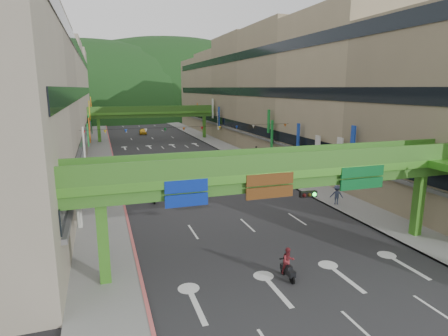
{
  "coord_description": "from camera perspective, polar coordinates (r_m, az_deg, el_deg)",
  "views": [
    {
      "loc": [
        -10.75,
        -14.39,
        10.83
      ],
      "look_at": [
        0.0,
        18.0,
        3.5
      ],
      "focal_mm": 30.0,
      "sensor_mm": 36.0,
      "label": 1
    }
  ],
  "objects": [
    {
      "name": "ground",
      "position": [
        20.97,
        16.66,
        -19.52
      ],
      "size": [
        320.0,
        320.0,
        0.0
      ],
      "primitive_type": "plane",
      "color": "black",
      "rests_on": "ground"
    },
    {
      "name": "road_slab",
      "position": [
        66.17,
        -8.77,
        2.57
      ],
      "size": [
        18.0,
        140.0,
        0.02
      ],
      "primitive_type": "cube",
      "color": "#28282B",
      "rests_on": "ground"
    },
    {
      "name": "sidewalk_left",
      "position": [
        65.29,
        -18.33,
        2.02
      ],
      "size": [
        4.0,
        140.0,
        0.15
      ],
      "primitive_type": "cube",
      "color": "gray",
      "rests_on": "ground"
    },
    {
      "name": "sidewalk_right",
      "position": [
        68.81,
        0.3,
        3.13
      ],
      "size": [
        4.0,
        140.0,
        0.15
      ],
      "primitive_type": "cube",
      "color": "gray",
      "rests_on": "ground"
    },
    {
      "name": "curb_left",
      "position": [
        65.3,
        -16.66,
        2.14
      ],
      "size": [
        0.2,
        140.0,
        0.18
      ],
      "primitive_type": "cube",
      "color": "#CC5959",
      "rests_on": "ground"
    },
    {
      "name": "curb_right",
      "position": [
        68.23,
        -1.21,
        3.06
      ],
      "size": [
        0.2,
        140.0,
        0.18
      ],
      "primitive_type": "cube",
      "color": "gray",
      "rests_on": "ground"
    },
    {
      "name": "building_row_left",
      "position": [
        64.93,
        -25.99,
        9.71
      ],
      "size": [
        12.8,
        95.0,
        19.0
      ],
      "color": "#9E937F",
      "rests_on": "ground"
    },
    {
      "name": "building_row_right",
      "position": [
        70.92,
        6.51,
        10.94
      ],
      "size": [
        12.8,
        95.0,
        19.0
      ],
      "color": "gray",
      "rests_on": "ground"
    },
    {
      "name": "overpass_near",
      "position": [
        23.65,
        11.87,
        -1.9
      ],
      "size": [
        28.0,
        12.27,
        7.1
      ],
      "color": "#4C9E2D",
      "rests_on": "ground"
    },
    {
      "name": "overpass_far",
      "position": [
        80.3,
        -10.73,
        8.04
      ],
      "size": [
        28.0,
        2.2,
        7.1
      ],
      "color": "#4C9E2D",
      "rests_on": "ground"
    },
    {
      "name": "hill_left",
      "position": [
        174.78,
        -19.91,
        7.85
      ],
      "size": [
        168.0,
        140.0,
        112.0
      ],
      "primitive_type": "ellipsoid",
      "color": "#1C4419",
      "rests_on": "ground"
    },
    {
      "name": "hill_right",
      "position": [
        197.95,
        -8.02,
        8.87
      ],
      "size": [
        208.0,
        176.0,
        128.0
      ],
      "primitive_type": "ellipsoid",
      "color": "#1C4419",
      "rests_on": "ground"
    },
    {
      "name": "bunting_string",
      "position": [
        45.93,
        -4.74,
        5.99
      ],
      "size": [
        26.0,
        0.36,
        0.47
      ],
      "color": "black",
      "rests_on": "ground"
    },
    {
      "name": "scooter_rider_near",
      "position": [
        36.45,
        -5.46,
        -3.5
      ],
      "size": [
        0.69,
        1.6,
        2.21
      ],
      "color": "black",
      "rests_on": "ground"
    },
    {
      "name": "scooter_rider_mid",
      "position": [
        22.4,
        9.74,
        -14.13
      ],
      "size": [
        0.77,
        1.6,
        1.94
      ],
      "color": "black",
      "rests_on": "ground"
    },
    {
      "name": "scooter_rider_left",
      "position": [
        36.62,
        -10.66,
        -3.57
      ],
      "size": [
        1.07,
        1.6,
        2.11
      ],
      "color": "#A09EA6",
      "rests_on": "ground"
    },
    {
      "name": "scooter_rider_far",
      "position": [
        44.05,
        -3.3,
        -0.79
      ],
      "size": [
        0.88,
        1.59,
        2.0
      ],
      "color": "#760101",
      "rests_on": "ground"
    },
    {
      "name": "parked_scooter_row",
      "position": [
        48.9,
        5.66,
        -0.11
      ],
      "size": [
        1.6,
        9.35,
        1.08
      ],
      "color": "black",
      "rests_on": "ground"
    },
    {
      "name": "car_silver",
      "position": [
        52.71,
        -11.47,
        0.84
      ],
      "size": [
        2.3,
        4.69,
        1.48
      ],
      "primitive_type": "imported",
      "rotation": [
        0.0,
        0.0,
        -0.17
      ],
      "color": "#BCBBC3",
      "rests_on": "ground"
    },
    {
      "name": "car_yellow",
      "position": [
        91.15,
        -12.26,
        5.46
      ],
      "size": [
        1.88,
        4.18,
        1.39
      ],
      "primitive_type": "imported",
      "rotation": [
        0.0,
        0.0,
        -0.06
      ],
      "color": "yellow",
      "rests_on": "ground"
    },
    {
      "name": "pedestrian_red",
      "position": [
        43.41,
        10.45,
        -1.26
      ],
      "size": [
        1.11,
        1.0,
        1.87
      ],
      "primitive_type": "imported",
      "rotation": [
        0.0,
        0.0,
        0.39
      ],
      "color": "#B21F1C",
      "rests_on": "ground"
    },
    {
      "name": "pedestrian_dark",
      "position": [
        58.83,
        4.89,
        2.36
      ],
      "size": [
        1.11,
        0.61,
        1.79
      ],
      "primitive_type": "imported",
      "rotation": [
        0.0,
        0.0,
        -0.17
      ],
      "color": "black",
      "rests_on": "ground"
    },
    {
      "name": "pedestrian_blue",
      "position": [
        36.53,
        16.78,
        -4.16
      ],
      "size": [
        1.02,
        0.91,
        1.83
      ],
      "primitive_type": "imported",
      "rotation": [
        0.0,
        0.0,
        2.61
      ],
      "color": "#363E59",
      "rests_on": "ground"
    }
  ]
}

